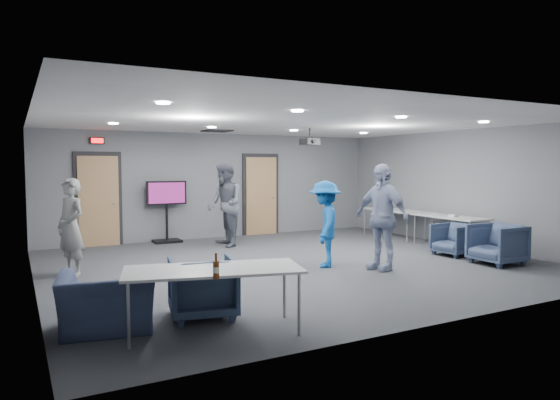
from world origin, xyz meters
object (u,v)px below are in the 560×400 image
person_c (381,217)px  chair_right_b (454,239)px  chair_front_a (203,287)px  table_right_b (450,218)px  tv_stand (167,208)px  bottle_front (216,269)px  table_right_a (394,211)px  person_d (325,224)px  table_front_left (214,272)px  projector (310,141)px  chair_right_c (497,244)px  bottle_right (387,205)px  person_b (225,204)px  person_a (71,227)px  chair_front_b (107,302)px

person_c → chair_right_b: person_c is taller
chair_front_a → table_right_b: 7.09m
chair_front_a → tv_stand: 6.29m
table_right_b → bottle_front: 7.72m
table_right_a → bottle_front: size_ratio=6.97×
person_d → chair_front_a: bearing=-23.5°
table_front_left → table_right_b: bearing=37.4°
projector → table_right_b: bearing=-29.3°
person_d → chair_right_c: bearing=100.6°
chair_right_c → chair_front_a: (-6.05, -0.51, -0.01)m
person_c → chair_right_b: 2.38m
table_right_b → bottle_right: size_ratio=7.16×
projector → chair_front_a: bearing=-143.3°
table_front_left → projector: size_ratio=5.48×
person_b → table_right_b: person_b is taller
chair_front_a → tv_stand: tv_stand is taller
chair_right_b → bottle_front: (-6.29, -2.66, 0.49)m
table_front_left → person_a: bearing=120.7°
person_c → table_right_b: bearing=99.3°
person_b → table_front_left: person_b is taller
table_right_b → table_front_left: (-6.78, -2.88, 0.01)m
person_d → chair_front_a: size_ratio=1.96×
table_right_a → bottle_right: 0.50m
chair_right_c → chair_front_b: size_ratio=0.83×
person_b → projector: bearing=49.3°
person_c → chair_right_c: person_c is taller
person_b → tv_stand: (-1.03, 1.23, -0.13)m
person_a → chair_right_b: (7.25, -1.67, -0.50)m
person_d → projector: size_ratio=4.15×
table_right_a → chair_front_a: bearing=122.0°
chair_right_c → table_front_left: size_ratio=0.40×
person_d → bottle_front: bearing=-13.0°
table_front_left → projector: 5.86m
person_b → person_d: person_b is taller
person_a → tv_stand: 3.80m
person_a → chair_right_b: bearing=50.2°
projector → person_b: bearing=129.3°
person_d → chair_right_b: (3.01, -0.30, -0.47)m
table_front_left → chair_front_a: bearing=96.9°
chair_right_b → bottle_right: bottle_right is taller
bottle_right → person_c: bearing=-131.6°
person_c → chair_front_a: bearing=-84.3°
chair_right_c → chair_front_a: chair_right_c is taller
person_c → projector: bearing=170.3°
bottle_front → tv_stand: tv_stand is taller
table_right_b → projector: size_ratio=4.62×
person_b → bottle_right: person_b is taller
person_a → bottle_right: 8.19m
person_a → table_right_a: (7.90, 0.95, -0.15)m
person_b → chair_right_c: (3.78, -4.40, -0.60)m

